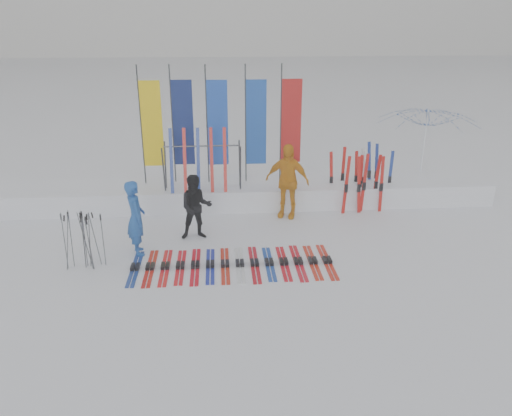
{
  "coord_description": "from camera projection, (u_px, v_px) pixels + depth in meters",
  "views": [
    {
      "loc": [
        -0.6,
        -8.64,
        4.94
      ],
      "look_at": [
        0.2,
        1.6,
        1.0
      ],
      "focal_mm": 35.0,
      "sensor_mm": 36.0,
      "label": 1
    }
  ],
  "objects": [
    {
      "name": "upright_skis",
      "position": [
        363.0,
        179.0,
        13.72
      ],
      "size": [
        1.72,
        1.17,
        1.69
      ],
      "color": "red",
      "rests_on": "ground"
    },
    {
      "name": "person_blue",
      "position": [
        136.0,
        218.0,
        10.87
      ],
      "size": [
        0.58,
        0.71,
        1.69
      ],
      "primitive_type": "imported",
      "rotation": [
        0.0,
        0.0,
        1.88
      ],
      "color": "#1C4EA4",
      "rests_on": "ground"
    },
    {
      "name": "pole_cluster",
      "position": [
        84.0,
        240.0,
        10.34
      ],
      "size": [
        0.78,
        0.35,
        1.26
      ],
      "color": "#595B60",
      "rests_on": "ground"
    },
    {
      "name": "person_black",
      "position": [
        196.0,
        207.0,
        11.66
      ],
      "size": [
        0.81,
        0.66,
        1.56
      ],
      "primitive_type": "imported",
      "rotation": [
        0.0,
        0.0,
        0.09
      ],
      "color": "black",
      "rests_on": "ground"
    },
    {
      "name": "snow_bank",
      "position": [
        241.0,
        193.0,
        14.03
      ],
      "size": [
        14.0,
        1.6,
        0.6
      ],
      "primitive_type": "cube",
      "color": "white",
      "rests_on": "ground"
    },
    {
      "name": "feather_flags",
      "position": [
        219.0,
        123.0,
        13.52
      ],
      "size": [
        4.36,
        0.14,
        3.2
      ],
      "color": "#383A3F",
      "rests_on": "ground"
    },
    {
      "name": "person_yellow",
      "position": [
        287.0,
        181.0,
        12.89
      ],
      "size": [
        1.24,
        0.87,
        1.95
      ],
      "primitive_type": "imported",
      "rotation": [
        0.0,
        0.0,
        -0.38
      ],
      "color": "orange",
      "rests_on": "ground"
    },
    {
      "name": "tent_canopy",
      "position": [
        424.0,
        150.0,
        14.51
      ],
      "size": [
        3.51,
        3.55,
        2.62
      ],
      "primitive_type": "imported",
      "rotation": [
        0.0,
        0.0,
        -0.26
      ],
      "color": "white",
      "rests_on": "ground"
    },
    {
      "name": "ground",
      "position": [
        252.0,
        284.0,
        9.85
      ],
      "size": [
        120.0,
        120.0,
        0.0
      ],
      "primitive_type": "plane",
      "color": "white",
      "rests_on": "ground"
    },
    {
      "name": "ski_rack",
      "position": [
        202.0,
        161.0,
        13.19
      ],
      "size": [
        2.04,
        0.8,
        1.23
      ],
      "color": "#383A3F",
      "rests_on": "ground"
    },
    {
      "name": "ski_row",
      "position": [
        233.0,
        264.0,
        10.6
      ],
      "size": [
        4.25,
        1.7,
        0.07
      ],
      "color": "navy",
      "rests_on": "ground"
    }
  ]
}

